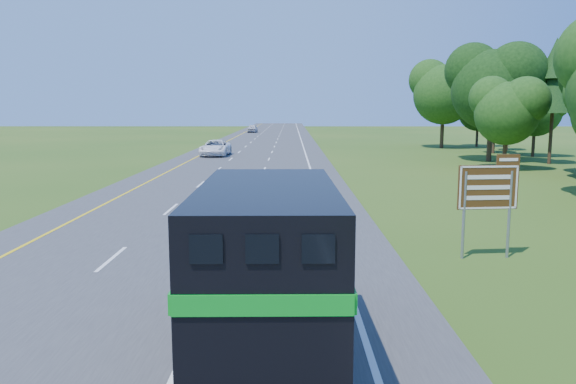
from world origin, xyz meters
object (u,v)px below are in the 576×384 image
object	(u,v)px
far_car	(252,128)
exit_sign	(489,191)
white_suv	(215,148)
horse_truck	(269,264)

from	to	relation	value
far_car	exit_sign	distance (m)	97.61
white_suv	far_car	xyz separation A→B (m)	(-0.12, 56.98, -0.00)
horse_truck	far_car	distance (m)	104.18
white_suv	exit_sign	bearing A→B (deg)	-68.84
white_suv	far_car	bearing A→B (deg)	91.68
white_suv	exit_sign	size ratio (longest dim) A/B	1.71
white_suv	far_car	distance (m)	56.98
white_suv	far_car	world-z (taller)	white_suv
horse_truck	white_suv	xyz separation A→B (m)	(-7.32, 46.93, -1.03)
far_car	exit_sign	xyz separation A→B (m)	(14.22, -96.56, 1.36)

